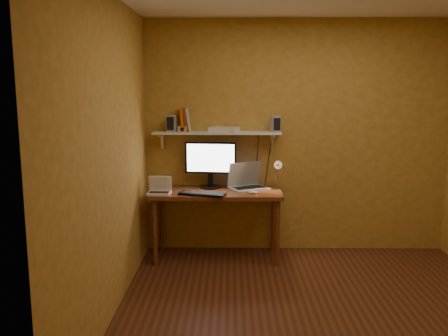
{
  "coord_description": "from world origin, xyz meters",
  "views": [
    {
      "loc": [
        -0.74,
        -3.72,
        1.84
      ],
      "look_at": [
        -0.81,
        1.18,
        1.02
      ],
      "focal_mm": 38.0,
      "sensor_mm": 36.0,
      "label": 1
    }
  ],
  "objects_px": {
    "desk_lamp": "(277,170)",
    "router": "(224,129)",
    "desk": "(217,199)",
    "keyboard": "(202,194)",
    "wall_shelf": "(217,133)",
    "speaker_left": "(172,123)",
    "speaker_right": "(275,124)",
    "laptop": "(247,182)",
    "netbook": "(160,189)",
    "monitor": "(211,162)",
    "mouse": "(253,192)",
    "shelf_camera": "(183,129)"
  },
  "relations": [
    {
      "from": "laptop",
      "to": "desk_lamp",
      "type": "height_order",
      "value": "desk_lamp"
    },
    {
      "from": "wall_shelf",
      "to": "desk_lamp",
      "type": "distance_m",
      "value": 0.77
    },
    {
      "from": "router",
      "to": "netbook",
      "type": "bearing_deg",
      "value": -153.51
    },
    {
      "from": "router",
      "to": "speaker_left",
      "type": "bearing_deg",
      "value": -178.64
    },
    {
      "from": "laptop",
      "to": "shelf_camera",
      "type": "height_order",
      "value": "shelf_camera"
    },
    {
      "from": "wall_shelf",
      "to": "speaker_left",
      "type": "distance_m",
      "value": 0.5
    },
    {
      "from": "desk_lamp",
      "to": "shelf_camera",
      "type": "distance_m",
      "value": 1.13
    },
    {
      "from": "wall_shelf",
      "to": "laptop",
      "type": "distance_m",
      "value": 0.63
    },
    {
      "from": "speaker_left",
      "to": "shelf_camera",
      "type": "bearing_deg",
      "value": -2.63
    },
    {
      "from": "speaker_left",
      "to": "laptop",
      "type": "bearing_deg",
      "value": 11.51
    },
    {
      "from": "monitor",
      "to": "mouse",
      "type": "xyz_separation_m",
      "value": [
        0.46,
        -0.3,
        -0.27
      ]
    },
    {
      "from": "desk_lamp",
      "to": "router",
      "type": "xyz_separation_m",
      "value": [
        -0.58,
        0.07,
        0.44
      ]
    },
    {
      "from": "speaker_left",
      "to": "speaker_right",
      "type": "height_order",
      "value": "speaker_left"
    },
    {
      "from": "desk",
      "to": "mouse",
      "type": "xyz_separation_m",
      "value": [
        0.39,
        -0.14,
        0.1
      ]
    },
    {
      "from": "laptop",
      "to": "desk_lamp",
      "type": "bearing_deg",
      "value": -27.6
    },
    {
      "from": "desk",
      "to": "router",
      "type": "xyz_separation_m",
      "value": [
        0.08,
        0.19,
        0.74
      ]
    },
    {
      "from": "desk",
      "to": "keyboard",
      "type": "bearing_deg",
      "value": -124.73
    },
    {
      "from": "mouse",
      "to": "speaker_left",
      "type": "height_order",
      "value": "speaker_left"
    },
    {
      "from": "router",
      "to": "speaker_right",
      "type": "bearing_deg",
      "value": -1.02
    },
    {
      "from": "desk",
      "to": "wall_shelf",
      "type": "distance_m",
      "value": 0.72
    },
    {
      "from": "keyboard",
      "to": "speaker_right",
      "type": "distance_m",
      "value": 1.12
    },
    {
      "from": "desk",
      "to": "router",
      "type": "height_order",
      "value": "router"
    },
    {
      "from": "wall_shelf",
      "to": "monitor",
      "type": "distance_m",
      "value": 0.33
    },
    {
      "from": "wall_shelf",
      "to": "desk_lamp",
      "type": "relative_size",
      "value": 3.73
    },
    {
      "from": "laptop",
      "to": "shelf_camera",
      "type": "relative_size",
      "value": 4.34
    },
    {
      "from": "wall_shelf",
      "to": "shelf_camera",
      "type": "height_order",
      "value": "shelf_camera"
    },
    {
      "from": "keyboard",
      "to": "netbook",
      "type": "bearing_deg",
      "value": -172.44
    },
    {
      "from": "netbook",
      "to": "keyboard",
      "type": "relative_size",
      "value": 0.51
    },
    {
      "from": "monitor",
      "to": "keyboard",
      "type": "distance_m",
      "value": 0.47
    },
    {
      "from": "wall_shelf",
      "to": "desk_lamp",
      "type": "height_order",
      "value": "wall_shelf"
    },
    {
      "from": "desk_lamp",
      "to": "speaker_left",
      "type": "xyz_separation_m",
      "value": [
        -1.15,
        0.05,
        0.51
      ]
    },
    {
      "from": "shelf_camera",
      "to": "desk",
      "type": "bearing_deg",
      "value": -20.71
    },
    {
      "from": "desk_lamp",
      "to": "speaker_left",
      "type": "bearing_deg",
      "value": 177.38
    },
    {
      "from": "mouse",
      "to": "shelf_camera",
      "type": "height_order",
      "value": "shelf_camera"
    },
    {
      "from": "wall_shelf",
      "to": "monitor",
      "type": "relative_size",
      "value": 2.47
    },
    {
      "from": "desk",
      "to": "speaker_left",
      "type": "xyz_separation_m",
      "value": [
        -0.49,
        0.18,
        0.8
      ]
    },
    {
      "from": "desk",
      "to": "keyboard",
      "type": "height_order",
      "value": "keyboard"
    },
    {
      "from": "keyboard",
      "to": "router",
      "type": "bearing_deg",
      "value": 76.35
    },
    {
      "from": "keyboard",
      "to": "shelf_camera",
      "type": "bearing_deg",
      "value": 138.94
    },
    {
      "from": "desk_lamp",
      "to": "mouse",
      "type": "bearing_deg",
      "value": -136.29
    },
    {
      "from": "mouse",
      "to": "desk_lamp",
      "type": "height_order",
      "value": "desk_lamp"
    },
    {
      "from": "laptop",
      "to": "wall_shelf",
      "type": "bearing_deg",
      "value": 141.35
    },
    {
      "from": "monitor",
      "to": "mouse",
      "type": "relative_size",
      "value": 6.49
    },
    {
      "from": "netbook",
      "to": "speaker_right",
      "type": "xyz_separation_m",
      "value": [
        1.23,
        0.33,
        0.66
      ]
    },
    {
      "from": "netbook",
      "to": "speaker_right",
      "type": "bearing_deg",
      "value": 17.33
    },
    {
      "from": "shelf_camera",
      "to": "router",
      "type": "distance_m",
      "value": 0.45
    },
    {
      "from": "monitor",
      "to": "keyboard",
      "type": "height_order",
      "value": "monitor"
    },
    {
      "from": "wall_shelf",
      "to": "speaker_right",
      "type": "xyz_separation_m",
      "value": [
        0.64,
        -0.01,
        0.1
      ]
    },
    {
      "from": "desk",
      "to": "netbook",
      "type": "relative_size",
      "value": 5.67
    },
    {
      "from": "wall_shelf",
      "to": "shelf_camera",
      "type": "distance_m",
      "value": 0.38
    }
  ]
}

